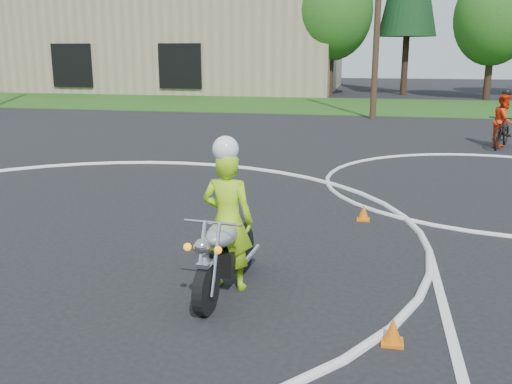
# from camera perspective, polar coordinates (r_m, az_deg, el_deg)

# --- Properties ---
(grass_strip) EXTENTS (120.00, 10.00, 0.02)m
(grass_strip) POSITION_cam_1_polar(r_m,az_deg,el_deg) (33.33, 2.92, 8.74)
(grass_strip) COLOR #1E4714
(grass_strip) RESTS_ON ground
(course_markings) EXTENTS (19.05, 19.05, 0.12)m
(course_markings) POSITION_cam_1_polar(r_m,az_deg,el_deg) (10.99, -3.96, -2.26)
(course_markings) COLOR silver
(course_markings) RESTS_ON ground
(primary_motorcycle) EXTENTS (0.73, 2.10, 1.10)m
(primary_motorcycle) POSITION_cam_1_polar(r_m,az_deg,el_deg) (7.43, -3.07, -6.08)
(primary_motorcycle) COLOR black
(primary_motorcycle) RESTS_ON ground
(rider_primary_grp) EXTENTS (0.71, 0.50, 2.05)m
(rider_primary_grp) POSITION_cam_1_polar(r_m,az_deg,el_deg) (7.41, -2.85, -2.44)
(rider_primary_grp) COLOR #98D716
(rider_primary_grp) RESTS_ON ground
(rider_second_grp) EXTENTS (1.39, 2.10, 1.91)m
(rider_second_grp) POSITION_cam_1_polar(r_m,az_deg,el_deg) (20.11, 23.48, 6.00)
(rider_second_grp) COLOR black
(rider_second_grp) RESTS_ON ground
(traffic_cones) EXTENTS (16.87, 14.87, 0.30)m
(traffic_cones) POSITION_cam_1_polar(r_m,az_deg,el_deg) (9.18, 0.70, -4.72)
(traffic_cones) COLOR #DB630B
(traffic_cones) RESTS_ON ground
(warehouse) EXTENTS (41.00, 17.00, 8.30)m
(warehouse) POSITION_cam_1_polar(r_m,az_deg,el_deg) (51.27, -15.60, 14.76)
(warehouse) COLOR tan
(warehouse) RESTS_ON ground
(utility_poles) EXTENTS (41.60, 1.12, 10.00)m
(utility_poles) POSITION_cam_1_polar(r_m,az_deg,el_deg) (26.88, 12.14, 18.26)
(utility_poles) COLOR #473321
(utility_poles) RESTS_ON ground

